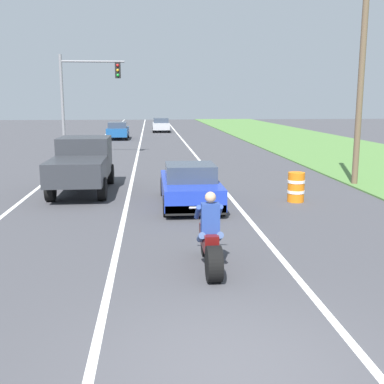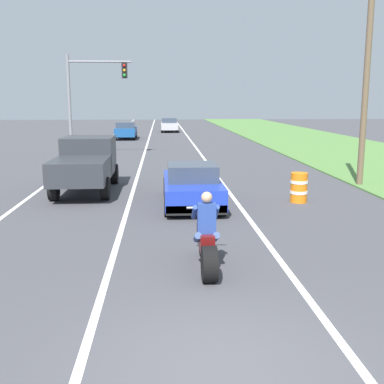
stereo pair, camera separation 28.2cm
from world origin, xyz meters
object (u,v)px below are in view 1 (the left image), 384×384
object	(u,v)px
traffic_light_mast_near	(81,90)
motorcycle_with_rider	(210,242)
construction_barrel_nearest	(296,187)
pickup_truck_left_lane_dark_grey	(82,163)
distant_car_far_ahead	(118,130)
distant_car_further_ahead	(161,125)
sports_car_blue	(190,186)

from	to	relation	value
traffic_light_mast_near	motorcycle_with_rider	bearing A→B (deg)	-75.59
construction_barrel_nearest	motorcycle_with_rider	bearing A→B (deg)	-120.29
pickup_truck_left_lane_dark_grey	traffic_light_mast_near	world-z (taller)	traffic_light_mast_near
pickup_truck_left_lane_dark_grey	distant_car_far_ahead	size ratio (longest dim) A/B	1.20
construction_barrel_nearest	pickup_truck_left_lane_dark_grey	bearing A→B (deg)	161.94
traffic_light_mast_near	distant_car_far_ahead	bearing A→B (deg)	84.81
motorcycle_with_rider	construction_barrel_nearest	size ratio (longest dim) A/B	2.21
distant_car_far_ahead	distant_car_further_ahead	size ratio (longest dim) A/B	1.00
construction_barrel_nearest	distant_car_far_ahead	bearing A→B (deg)	105.82
motorcycle_with_rider	pickup_truck_left_lane_dark_grey	xyz separation A→B (m)	(-3.69, 8.77, 0.51)
motorcycle_with_rider	sports_car_blue	bearing A→B (deg)	88.98
traffic_light_mast_near	distant_car_further_ahead	bearing A→B (deg)	77.09
pickup_truck_left_lane_dark_grey	distant_car_far_ahead	bearing A→B (deg)	90.62
traffic_light_mast_near	sports_car_blue	bearing A→B (deg)	-69.27
distant_car_far_ahead	distant_car_further_ahead	xyz separation A→B (m)	(3.99, 9.35, 0.00)
sports_car_blue	motorcycle_with_rider	bearing A→B (deg)	-91.02
motorcycle_with_rider	pickup_truck_left_lane_dark_grey	world-z (taller)	pickup_truck_left_lane_dark_grey
distant_car_far_ahead	traffic_light_mast_near	bearing A→B (deg)	-95.19
sports_car_blue	pickup_truck_left_lane_dark_grey	size ratio (longest dim) A/B	0.90
distant_car_far_ahead	motorcycle_with_rider	bearing A→B (deg)	-83.25
pickup_truck_left_lane_dark_grey	traffic_light_mast_near	distance (m)	11.79
traffic_light_mast_near	distant_car_far_ahead	world-z (taller)	traffic_light_mast_near
motorcycle_with_rider	construction_barrel_nearest	xyz separation A→B (m)	(3.71, 6.36, -0.09)
pickup_truck_left_lane_dark_grey	motorcycle_with_rider	bearing A→B (deg)	-67.18
motorcycle_with_rider	distant_car_far_ahead	xyz separation A→B (m)	(-3.96, 33.43, 0.18)
traffic_light_mast_near	construction_barrel_nearest	bearing A→B (deg)	-57.15
sports_car_blue	distant_car_further_ahead	size ratio (longest dim) A/B	1.08
sports_car_blue	pickup_truck_left_lane_dark_grey	bearing A→B (deg)	145.60
construction_barrel_nearest	distant_car_further_ahead	bearing A→B (deg)	95.78
motorcycle_with_rider	distant_car_far_ahead	world-z (taller)	motorcycle_with_rider
sports_car_blue	distant_car_far_ahead	distance (m)	27.57
motorcycle_with_rider	traffic_light_mast_near	world-z (taller)	traffic_light_mast_near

